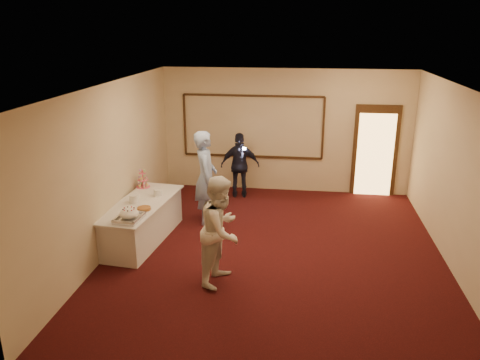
{
  "coord_description": "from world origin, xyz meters",
  "views": [
    {
      "loc": [
        0.42,
        -7.7,
        3.94
      ],
      "look_at": [
        -0.73,
        0.66,
        1.15
      ],
      "focal_mm": 35.0,
      "sensor_mm": 36.0,
      "label": 1
    }
  ],
  "objects_px": {
    "woman": "(221,230)",
    "plate_stack_a": "(134,199)",
    "buffet_table": "(142,221)",
    "plate_stack_b": "(158,193)",
    "pavlova_tray": "(129,215)",
    "tart": "(144,209)",
    "cupcake_stand": "(143,180)",
    "man": "(206,177)",
    "guest": "(240,165)"
  },
  "relations": [
    {
      "from": "buffet_table",
      "to": "pavlova_tray",
      "type": "xyz_separation_m",
      "value": [
        0.09,
        -0.82,
        0.47
      ]
    },
    {
      "from": "plate_stack_b",
      "to": "woman",
      "type": "bearing_deg",
      "value": -46.92
    },
    {
      "from": "plate_stack_b",
      "to": "guest",
      "type": "xyz_separation_m",
      "value": [
        1.32,
        2.27,
        -0.06
      ]
    },
    {
      "from": "pavlova_tray",
      "to": "tart",
      "type": "distance_m",
      "value": 0.48
    },
    {
      "from": "cupcake_stand",
      "to": "guest",
      "type": "height_order",
      "value": "guest"
    },
    {
      "from": "plate_stack_b",
      "to": "tart",
      "type": "bearing_deg",
      "value": -91.54
    },
    {
      "from": "tart",
      "to": "man",
      "type": "relative_size",
      "value": 0.15
    },
    {
      "from": "buffet_table",
      "to": "tart",
      "type": "height_order",
      "value": "tart"
    },
    {
      "from": "buffet_table",
      "to": "cupcake_stand",
      "type": "bearing_deg",
      "value": 105.94
    },
    {
      "from": "pavlova_tray",
      "to": "woman",
      "type": "height_order",
      "value": "woman"
    },
    {
      "from": "pavlova_tray",
      "to": "plate_stack_b",
      "type": "bearing_deg",
      "value": 84.25
    },
    {
      "from": "plate_stack_a",
      "to": "guest",
      "type": "distance_m",
      "value": 3.15
    },
    {
      "from": "plate_stack_a",
      "to": "plate_stack_b",
      "type": "xyz_separation_m",
      "value": [
        0.33,
        0.41,
        -0.01
      ]
    },
    {
      "from": "pavlova_tray",
      "to": "plate_stack_b",
      "type": "relative_size",
      "value": 3.55
    },
    {
      "from": "plate_stack_b",
      "to": "buffet_table",
      "type": "bearing_deg",
      "value": -118.25
    },
    {
      "from": "pavlova_tray",
      "to": "cupcake_stand",
      "type": "xyz_separation_m",
      "value": [
        -0.34,
        1.7,
        0.06
      ]
    },
    {
      "from": "cupcake_stand",
      "to": "plate_stack_a",
      "type": "xyz_separation_m",
      "value": [
        0.13,
        -0.89,
        -0.07
      ]
    },
    {
      "from": "tart",
      "to": "guest",
      "type": "distance_m",
      "value": 3.31
    },
    {
      "from": "pavlova_tray",
      "to": "plate_stack_a",
      "type": "bearing_deg",
      "value": 104.41
    },
    {
      "from": "woman",
      "to": "guest",
      "type": "bearing_deg",
      "value": 18.07
    },
    {
      "from": "woman",
      "to": "cupcake_stand",
      "type": "bearing_deg",
      "value": 57.84
    },
    {
      "from": "pavlova_tray",
      "to": "plate_stack_a",
      "type": "distance_m",
      "value": 0.84
    },
    {
      "from": "tart",
      "to": "woman",
      "type": "xyz_separation_m",
      "value": [
        1.58,
        -0.91,
        0.09
      ]
    },
    {
      "from": "buffet_table",
      "to": "cupcake_stand",
      "type": "height_order",
      "value": "cupcake_stand"
    },
    {
      "from": "buffet_table",
      "to": "plate_stack_b",
      "type": "height_order",
      "value": "plate_stack_b"
    },
    {
      "from": "plate_stack_b",
      "to": "plate_stack_a",
      "type": "bearing_deg",
      "value": -128.91
    },
    {
      "from": "man",
      "to": "pavlova_tray",
      "type": "bearing_deg",
      "value": 141.84
    },
    {
      "from": "plate_stack_a",
      "to": "guest",
      "type": "height_order",
      "value": "guest"
    },
    {
      "from": "plate_stack_b",
      "to": "tart",
      "type": "relative_size",
      "value": 0.59
    },
    {
      "from": "cupcake_stand",
      "to": "tart",
      "type": "xyz_separation_m",
      "value": [
        0.44,
        -1.24,
        -0.12
      ]
    },
    {
      "from": "plate_stack_a",
      "to": "tart",
      "type": "relative_size",
      "value": 0.65
    },
    {
      "from": "cupcake_stand",
      "to": "man",
      "type": "height_order",
      "value": "man"
    },
    {
      "from": "pavlova_tray",
      "to": "woman",
      "type": "relative_size",
      "value": 0.34
    },
    {
      "from": "plate_stack_b",
      "to": "tart",
      "type": "height_order",
      "value": "plate_stack_b"
    },
    {
      "from": "pavlova_tray",
      "to": "tart",
      "type": "xyz_separation_m",
      "value": [
        0.1,
        0.46,
        -0.06
      ]
    },
    {
      "from": "woman",
      "to": "plate_stack_a",
      "type": "bearing_deg",
      "value": 70.93
    },
    {
      "from": "pavlova_tray",
      "to": "guest",
      "type": "relative_size",
      "value": 0.38
    },
    {
      "from": "buffet_table",
      "to": "woman",
      "type": "bearing_deg",
      "value": -35.67
    },
    {
      "from": "pavlova_tray",
      "to": "tart",
      "type": "height_order",
      "value": "pavlova_tray"
    },
    {
      "from": "plate_stack_b",
      "to": "woman",
      "type": "xyz_separation_m",
      "value": [
        1.56,
        -1.67,
        0.04
      ]
    },
    {
      "from": "plate_stack_b",
      "to": "guest",
      "type": "distance_m",
      "value": 2.63
    },
    {
      "from": "buffet_table",
      "to": "guest",
      "type": "bearing_deg",
      "value": 60.2
    },
    {
      "from": "woman",
      "to": "pavlova_tray",
      "type": "bearing_deg",
      "value": 89.68
    },
    {
      "from": "buffet_table",
      "to": "plate_stack_a",
      "type": "xyz_separation_m",
      "value": [
        -0.12,
        -0.01,
        0.46
      ]
    },
    {
      "from": "pavlova_tray",
      "to": "man",
      "type": "distance_m",
      "value": 2.11
    },
    {
      "from": "tart",
      "to": "man",
      "type": "bearing_deg",
      "value": 59.42
    },
    {
      "from": "plate_stack_b",
      "to": "guest",
      "type": "relative_size",
      "value": 0.11
    },
    {
      "from": "pavlova_tray",
      "to": "plate_stack_b",
      "type": "distance_m",
      "value": 1.23
    },
    {
      "from": "cupcake_stand",
      "to": "plate_stack_b",
      "type": "xyz_separation_m",
      "value": [
        0.46,
        -0.48,
        -0.08
      ]
    },
    {
      "from": "tart",
      "to": "guest",
      "type": "relative_size",
      "value": 0.18
    }
  ]
}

